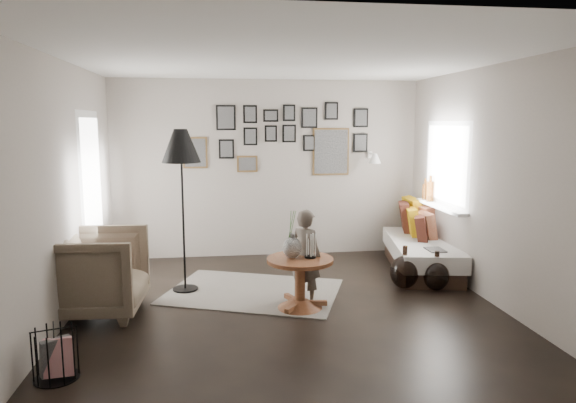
{
  "coord_description": "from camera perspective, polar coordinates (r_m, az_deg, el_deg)",
  "views": [
    {
      "loc": [
        -0.71,
        -5.15,
        1.97
      ],
      "look_at": [
        0.05,
        0.5,
        1.1
      ],
      "focal_mm": 32.0,
      "sensor_mm": 36.0,
      "label": 1
    }
  ],
  "objects": [
    {
      "name": "ground",
      "position": [
        5.56,
        0.18,
        -12.09
      ],
      "size": [
        4.8,
        4.8,
        0.0
      ],
      "primitive_type": "plane",
      "color": "black",
      "rests_on": "ground"
    },
    {
      "name": "wall_back",
      "position": [
        7.61,
        -2.29,
        3.63
      ],
      "size": [
        4.5,
        0.0,
        4.5
      ],
      "primitive_type": "plane",
      "rotation": [
        1.57,
        0.0,
        0.0
      ],
      "color": "#A0968C",
      "rests_on": "ground"
    },
    {
      "name": "wall_front",
      "position": [
        2.91,
        6.66,
        -4.7
      ],
      "size": [
        4.5,
        0.0,
        4.5
      ],
      "primitive_type": "plane",
      "rotation": [
        -1.57,
        0.0,
        0.0
      ],
      "color": "#A0968C",
      "rests_on": "ground"
    },
    {
      "name": "wall_left",
      "position": [
        5.41,
        -24.13,
        0.81
      ],
      "size": [
        0.0,
        4.8,
        4.8
      ],
      "primitive_type": "plane",
      "rotation": [
        1.57,
        0.0,
        1.57
      ],
      "color": "#A0968C",
      "rests_on": "ground"
    },
    {
      "name": "wall_right",
      "position": [
        5.97,
        22.11,
        1.6
      ],
      "size": [
        0.0,
        4.8,
        4.8
      ],
      "primitive_type": "plane",
      "rotation": [
        1.57,
        0.0,
        -1.57
      ],
      "color": "#A0968C",
      "rests_on": "ground"
    },
    {
      "name": "ceiling",
      "position": [
        5.23,
        0.19,
        15.6
      ],
      "size": [
        4.8,
        4.8,
        0.0
      ],
      "primitive_type": "plane",
      "rotation": [
        3.14,
        0.0,
        0.0
      ],
      "color": "white",
      "rests_on": "wall_back"
    },
    {
      "name": "door_left",
      "position": [
        6.59,
        -20.96,
        0.08
      ],
      "size": [
        0.0,
        2.14,
        2.14
      ],
      "color": "white",
      "rests_on": "wall_left"
    },
    {
      "name": "window_right",
      "position": [
        7.17,
        16.14,
        0.03
      ],
      "size": [
        0.15,
        1.32,
        1.3
      ],
      "color": "white",
      "rests_on": "wall_right"
    },
    {
      "name": "gallery_wall",
      "position": [
        7.6,
        -0.12,
        6.98
      ],
      "size": [
        2.74,
        0.03,
        1.08
      ],
      "color": "brown",
      "rests_on": "wall_back"
    },
    {
      "name": "wall_sconce",
      "position": [
        7.64,
        9.59,
        4.76
      ],
      "size": [
        0.18,
        0.36,
        0.16
      ],
      "color": "white",
      "rests_on": "wall_back"
    },
    {
      "name": "rug",
      "position": [
        6.15,
        -3.89,
        -9.95
      ],
      "size": [
        2.31,
        1.96,
        0.01
      ],
      "primitive_type": "cube",
      "rotation": [
        0.0,
        0.0,
        -0.36
      ],
      "color": "beige",
      "rests_on": "ground"
    },
    {
      "name": "pedestal_table",
      "position": [
        5.55,
        1.33,
        -9.29
      ],
      "size": [
        0.71,
        0.71,
        0.56
      ],
      "rotation": [
        0.0,
        0.0,
        -0.38
      ],
      "color": "brown",
      "rests_on": "ground"
    },
    {
      "name": "vase",
      "position": [
        5.43,
        0.48,
        -4.7
      ],
      "size": [
        0.2,
        0.2,
        0.51
      ],
      "color": "black",
      "rests_on": "pedestal_table"
    },
    {
      "name": "candles",
      "position": [
        5.45,
        2.49,
        -4.97
      ],
      "size": [
        0.12,
        0.12,
        0.26
      ],
      "color": "black",
      "rests_on": "pedestal_table"
    },
    {
      "name": "daybed",
      "position": [
        7.26,
        14.36,
        -4.99
      ],
      "size": [
        1.09,
        1.92,
        0.89
      ],
      "rotation": [
        0.0,
        0.0,
        -0.18
      ],
      "color": "black",
      "rests_on": "ground"
    },
    {
      "name": "magazine_on_daybed",
      "position": [
        6.64,
        16.04,
        -5.17
      ],
      "size": [
        0.2,
        0.27,
        0.01
      ],
      "primitive_type": "cube",
      "rotation": [
        0.0,
        0.0,
        -0.0
      ],
      "color": "black",
      "rests_on": "daybed"
    },
    {
      "name": "armchair",
      "position": [
        5.71,
        -20.6,
        -7.4
      ],
      "size": [
        1.01,
        0.99,
        0.89
      ],
      "primitive_type": "imported",
      "rotation": [
        0.0,
        0.0,
        1.53
      ],
      "color": "brown",
      "rests_on": "ground"
    },
    {
      "name": "armchair_cushion",
      "position": [
        5.75,
        -20.51,
        -6.91
      ],
      "size": [
        0.43,
        0.44,
        0.18
      ],
      "primitive_type": "cube",
      "rotation": [
        -0.21,
        0.0,
        -0.08
      ],
      "color": "beige",
      "rests_on": "armchair"
    },
    {
      "name": "floor_lamp",
      "position": [
        6.01,
        -11.79,
        5.4
      ],
      "size": [
        0.44,
        0.44,
        1.91
      ],
      "rotation": [
        0.0,
        0.0,
        -0.16
      ],
      "color": "black",
      "rests_on": "ground"
    },
    {
      "name": "magazine_basket",
      "position": [
        4.52,
        -24.42,
        -15.2
      ],
      "size": [
        0.4,
        0.4,
        0.4
      ],
      "rotation": [
        0.0,
        0.0,
        0.31
      ],
      "color": "black",
      "rests_on": "ground"
    },
    {
      "name": "demijohn_large",
      "position": [
        6.38,
        12.8,
        -7.63
      ],
      "size": [
        0.35,
        0.35,
        0.52
      ],
      "color": "black",
      "rests_on": "ground"
    },
    {
      "name": "demijohn_small",
      "position": [
        6.41,
        16.13,
        -7.9
      ],
      "size": [
        0.31,
        0.31,
        0.47
      ],
      "color": "black",
      "rests_on": "ground"
    },
    {
      "name": "child",
      "position": [
        5.62,
        2.01,
        -6.19
      ],
      "size": [
        0.45,
        0.45,
        1.06
      ],
      "primitive_type": "imported",
      "rotation": [
        0.0,
        0.0,
        2.36
      ],
      "color": "#5B5048",
      "rests_on": "ground"
    }
  ]
}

